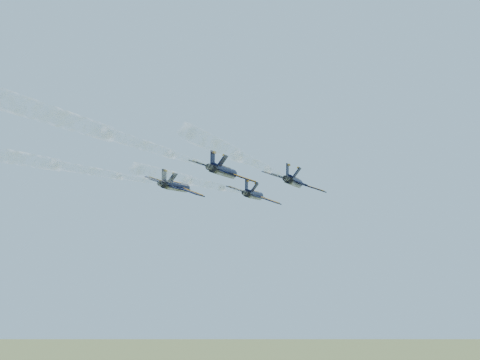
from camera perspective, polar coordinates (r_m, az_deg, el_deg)
The scene contains 8 objects.
jet_lead at distance 126.42m, azimuth 1.33°, elevation -1.43°, with size 11.45×16.34×5.08m.
jet_left at distance 116.17m, azimuth -6.08°, elevation -0.61°, with size 11.45×16.34×5.08m.
jet_right at distance 110.83m, azimuth 5.15°, elevation -0.17°, with size 11.45×16.34×5.08m.
jet_slot at distance 100.54m, azimuth -1.55°, elevation 0.81°, with size 11.45×16.34×5.08m.
smoke_trail_lead at distance 86.80m, azimuth -3.93°, elevation 2.60°, with size 17.33×54.03×2.01m.
smoke_trail_left at distance 78.80m, azimuth -15.65°, elevation 4.26°, with size 17.33×54.03×2.01m.
smoke_trail_right at distance 70.88m, azimuth 0.86°, elevation 5.48°, with size 17.33×54.03×2.01m.
smoke_trail_slot at distance 62.33m, azimuth -10.83°, elevation 7.85°, with size 17.33×54.03×2.01m.
Camera 1 is at (53.67, -98.19, 86.74)m, focal length 45.00 mm.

